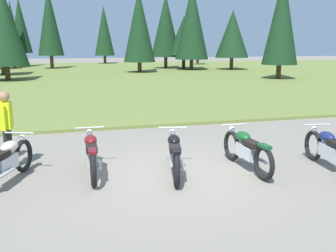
{
  "coord_description": "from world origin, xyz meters",
  "views": [
    {
      "loc": [
        -2.15,
        -7.22,
        2.62
      ],
      "look_at": [
        0.0,
        0.6,
        0.9
      ],
      "focal_mm": 41.18,
      "sensor_mm": 36.0,
      "label": 1
    }
  ],
  "objects": [
    {
      "name": "motorcycle_cream",
      "position": [
        -3.26,
        0.39,
        0.44
      ],
      "size": [
        0.94,
        1.99,
        0.88
      ],
      "color": "black",
      "rests_on": "ground"
    },
    {
      "name": "rider_with_back_turned",
      "position": [
        -3.33,
        1.36,
        0.95
      ],
      "size": [
        0.24,
        0.55,
        1.67
      ],
      "color": "black",
      "rests_on": "ground"
    },
    {
      "name": "motorcycle_british_green",
      "position": [
        1.55,
        -0.06,
        0.44
      ],
      "size": [
        0.62,
        2.1,
        0.88
      ],
      "color": "black",
      "rests_on": "ground"
    },
    {
      "name": "motorcycle_black",
      "position": [
        -0.02,
        0.03,
        0.44
      ],
      "size": [
        0.73,
        2.07,
        0.88
      ],
      "color": "black",
      "rests_on": "ground"
    },
    {
      "name": "grass_moorland",
      "position": [
        0.0,
        26.55,
        0.05
      ],
      "size": [
        80.0,
        44.0,
        0.1
      ],
      "primitive_type": "cube",
      "color": "olive",
      "rests_on": "ground"
    },
    {
      "name": "motorcycle_navy",
      "position": [
        3.26,
        -0.54,
        0.44
      ],
      "size": [
        0.62,
        2.1,
        0.88
      ],
      "color": "black",
      "rests_on": "ground"
    },
    {
      "name": "ground_plane",
      "position": [
        0.0,
        0.0,
        0.0
      ],
      "size": [
        140.0,
        140.0,
        0.0
      ],
      "primitive_type": "plane",
      "color": "gray"
    },
    {
      "name": "motorcycle_maroon",
      "position": [
        -1.65,
        0.48,
        0.44
      ],
      "size": [
        0.62,
        2.1,
        0.88
      ],
      "color": "black",
      "rests_on": "ground"
    },
    {
      "name": "forest_treeline",
      "position": [
        2.28,
        31.58,
        4.28
      ],
      "size": [
        29.44,
        29.86,
        8.54
      ],
      "color": "#47331E",
      "rests_on": "ground"
    }
  ]
}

